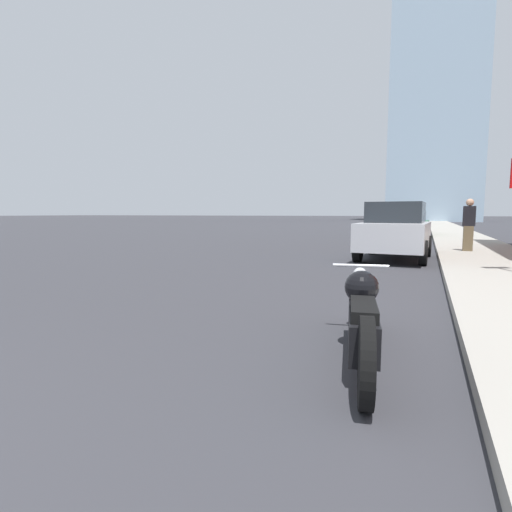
% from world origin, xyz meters
% --- Properties ---
extents(sidewalk, '(2.71, 240.00, 0.15)m').
position_xyz_m(sidewalk, '(5.48, 40.00, 0.07)').
color(sidewalk, '#9E998E').
rests_on(sidewalk, ground_plane).
extents(distant_tower, '(14.18, 14.18, 60.72)m').
position_xyz_m(distant_tower, '(4.60, 76.26, 30.36)').
color(distant_tower, '#9EB7CC').
rests_on(distant_tower, ground_plane).
extents(motorcycle, '(0.73, 2.59, 0.81)m').
position_xyz_m(motorcycle, '(3.22, 4.46, 0.40)').
color(motorcycle, black).
rests_on(motorcycle, ground_plane).
extents(parked_car_silver, '(2.05, 3.99, 1.70)m').
position_xyz_m(parked_car_silver, '(2.92, 13.23, 0.86)').
color(parked_car_silver, '#BCBCC1').
rests_on(parked_car_silver, ground_plane).
extents(parked_car_green, '(2.21, 4.28, 1.52)m').
position_xyz_m(parked_car_green, '(2.87, 25.52, 0.77)').
color(parked_car_green, '#1E6B33').
rests_on(parked_car_green, ground_plane).
extents(pedestrian, '(0.36, 0.24, 1.69)m').
position_xyz_m(pedestrian, '(5.03, 15.29, 1.02)').
color(pedestrian, brown).
rests_on(pedestrian, sidewalk).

